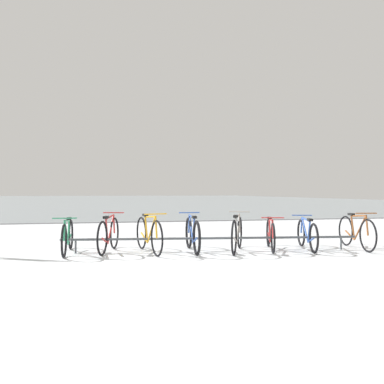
# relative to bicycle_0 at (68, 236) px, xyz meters

# --- Properties ---
(ground) EXTENTS (80.00, 132.00, 0.08)m
(ground) POSITION_rel_bicycle_0_xyz_m (2.59, 51.76, -0.39)
(ground) COLOR silver
(bike_rack) EXTENTS (6.28, 0.79, 0.31)m
(bike_rack) POSITION_rel_bicycle_0_xyz_m (2.98, -0.34, -0.08)
(bike_rack) COLOR #4C5156
(bike_rack) RESTS_ON ground
(bicycle_0) EXTENTS (0.46, 1.75, 0.77)m
(bicycle_0) POSITION_rel_bicycle_0_xyz_m (0.00, 0.00, 0.00)
(bicycle_0) COLOR black
(bicycle_0) RESTS_ON ground
(bicycle_1) EXTENTS (0.55, 1.61, 0.82)m
(bicycle_1) POSITION_rel_bicycle_0_xyz_m (0.83, 0.01, 0.02)
(bicycle_1) COLOR black
(bicycle_1) RESTS_ON ground
(bicycle_2) EXTENTS (0.53, 1.76, 0.84)m
(bicycle_2) POSITION_rel_bicycle_0_xyz_m (1.64, -0.22, 0.03)
(bicycle_2) COLOR black
(bicycle_2) RESTS_ON ground
(bicycle_3) EXTENTS (0.46, 1.69, 0.82)m
(bicycle_3) POSITION_rel_bicycle_0_xyz_m (2.56, -0.29, 0.02)
(bicycle_3) COLOR black
(bicycle_3) RESTS_ON ground
(bicycle_4) EXTENTS (0.77, 1.56, 0.83)m
(bicycle_4) POSITION_rel_bicycle_0_xyz_m (3.49, -0.47, 0.03)
(bicycle_4) COLOR black
(bicycle_4) RESTS_ON ground
(bicycle_5) EXTENTS (0.62, 1.58, 0.74)m
(bicycle_5) POSITION_rel_bicycle_0_xyz_m (4.27, -0.41, -0.01)
(bicycle_5) COLOR black
(bicycle_5) RESTS_ON ground
(bicycle_6) EXTENTS (0.55, 1.62, 0.74)m
(bicycle_6) POSITION_rel_bicycle_0_xyz_m (5.08, -0.52, -0.01)
(bicycle_6) COLOR black
(bicycle_6) RESTS_ON ground
(bicycle_7) EXTENTS (0.46, 1.70, 0.83)m
(bicycle_7) POSITION_rel_bicycle_0_xyz_m (6.21, -0.63, 0.03)
(bicycle_7) COLOR black
(bicycle_7) RESTS_ON ground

